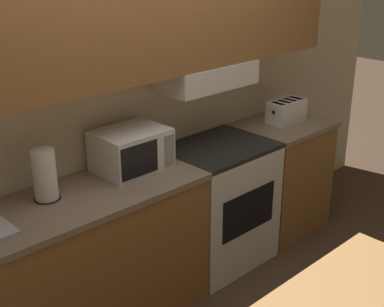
# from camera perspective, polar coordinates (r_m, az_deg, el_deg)

# --- Properties ---
(ground_plane) EXTENTS (16.00, 16.00, 0.00)m
(ground_plane) POSITION_cam_1_polar(r_m,az_deg,el_deg) (3.95, -6.07, -12.30)
(ground_plane) COLOR #4C3828
(wall_back) EXTENTS (5.58, 0.38, 2.55)m
(wall_back) POSITION_cam_1_polar(r_m,az_deg,el_deg) (3.32, -6.22, 8.89)
(wall_back) COLOR beige
(wall_back) RESTS_ON ground_plane
(lower_counter_main) EXTENTS (1.77, 0.60, 0.90)m
(lower_counter_main) POSITION_cam_1_polar(r_m,az_deg,el_deg) (3.18, -13.48, -12.41)
(lower_counter_main) COLOR #936033
(lower_counter_main) RESTS_ON ground_plane
(lower_counter_right_stub) EXTENTS (0.68, 0.60, 0.90)m
(lower_counter_right_stub) POSITION_cam_1_polar(r_m,az_deg,el_deg) (4.35, 9.28, -2.37)
(lower_counter_right_stub) COLOR #936033
(lower_counter_right_stub) RESTS_ON ground_plane
(stove_range) EXTENTS (0.73, 0.58, 0.90)m
(stove_range) POSITION_cam_1_polar(r_m,az_deg,el_deg) (3.85, 2.76, -5.41)
(stove_range) COLOR white
(stove_range) RESTS_ON ground_plane
(microwave) EXTENTS (0.42, 0.34, 0.25)m
(microwave) POSITION_cam_1_polar(r_m,az_deg,el_deg) (3.26, -6.49, 0.40)
(microwave) COLOR white
(microwave) RESTS_ON lower_counter_main
(toaster) EXTENTS (0.32, 0.17, 0.17)m
(toaster) POSITION_cam_1_polar(r_m,az_deg,el_deg) (4.19, 10.03, 4.48)
(toaster) COLOR white
(toaster) RESTS_ON lower_counter_right_stub
(paper_towel_roll) EXTENTS (0.14, 0.14, 0.29)m
(paper_towel_roll) POSITION_cam_1_polar(r_m,az_deg,el_deg) (2.96, -15.43, -2.25)
(paper_towel_roll) COLOR black
(paper_towel_roll) RESTS_ON lower_counter_main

